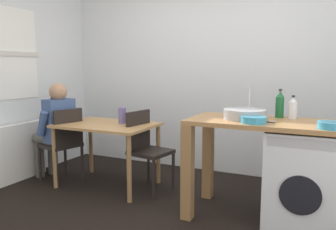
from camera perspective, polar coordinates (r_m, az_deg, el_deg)
ground_plane at (r=3.27m, az=-2.83°, el=-17.15°), size 5.46×5.46×0.00m
wall_back at (r=4.58m, az=7.51°, el=7.43°), size 4.60×0.10×2.70m
radiator at (r=4.61m, az=-23.82°, el=-5.73°), size 0.10×0.80×0.70m
dining_table at (r=4.03m, az=-10.14°, el=-2.79°), size 1.10×0.76×0.74m
chair_person_seat at (r=4.31m, az=-16.98°, el=-4.16°), size 0.49×0.49×0.90m
chair_opposite at (r=3.86m, az=-3.75°, el=-5.21°), size 0.46×0.46×0.90m
seated_person at (r=4.41m, az=-18.23°, el=-1.78°), size 0.55×0.54×1.20m
kitchen_counter at (r=3.21m, az=13.43°, el=-3.52°), size 1.50×0.68×0.92m
washing_machine at (r=3.23m, az=21.60°, el=-9.87°), size 0.60×0.61×0.86m
sink_basin at (r=3.18m, az=12.64°, el=0.14°), size 0.38×0.38×0.09m
tap at (r=3.35m, az=13.37°, el=2.13°), size 0.02×0.02×0.28m
bottle_tall_green at (r=3.35m, az=18.12°, el=1.64°), size 0.08×0.08×0.27m
bottle_squat_brown at (r=3.31m, az=20.08°, el=1.06°), size 0.07×0.07×0.22m
mixing_bowl at (r=2.97m, az=14.07°, el=-0.70°), size 0.21×0.21×0.06m
colander at (r=2.89m, az=25.54°, el=-1.50°), size 0.20×0.20×0.06m
vase at (r=4.00m, az=-7.63°, el=-0.07°), size 0.09×0.09×0.19m
scissors at (r=3.05m, az=16.10°, el=-1.09°), size 0.15×0.06×0.01m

